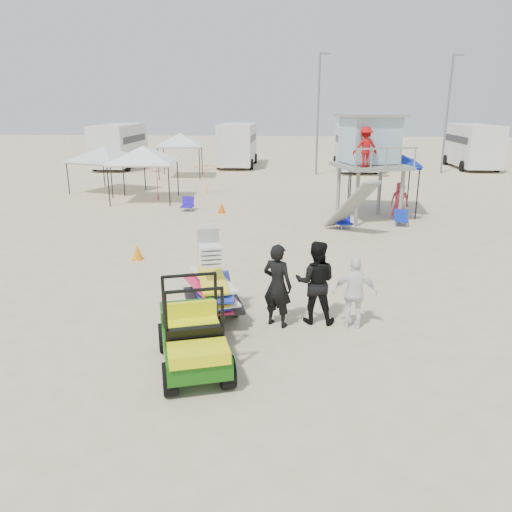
# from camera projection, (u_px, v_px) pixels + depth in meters

# --- Properties ---
(ground) EXTENTS (140.00, 140.00, 0.00)m
(ground) POSITION_uv_depth(u_px,v_px,m) (218.00, 367.00, 9.46)
(ground) COLOR beige
(ground) RESTS_ON ground
(utility_cart) EXTENTS (1.72, 2.48, 1.71)m
(utility_cart) POSITION_uv_depth(u_px,v_px,m) (192.00, 329.00, 9.20)
(utility_cart) COLOR #13540D
(utility_cart) RESTS_ON ground
(surf_trailer) EXTENTS (1.65, 2.33, 1.95)m
(surf_trailer) POSITION_uv_depth(u_px,v_px,m) (212.00, 286.00, 11.42)
(surf_trailer) COLOR black
(surf_trailer) RESTS_ON ground
(man_left) EXTENTS (0.82, 0.71, 1.90)m
(man_left) POSITION_uv_depth(u_px,v_px,m) (277.00, 285.00, 10.99)
(man_left) COLOR black
(man_left) RESTS_ON ground
(man_mid) EXTENTS (0.99, 0.80, 1.91)m
(man_mid) POSITION_uv_depth(u_px,v_px,m) (316.00, 282.00, 11.17)
(man_mid) COLOR black
(man_mid) RESTS_ON ground
(man_right) EXTENTS (0.99, 0.47, 1.64)m
(man_right) POSITION_uv_depth(u_px,v_px,m) (355.00, 293.00, 10.91)
(man_right) COLOR white
(man_right) RESTS_ON ground
(lifeguard_tower) EXTENTS (3.34, 3.34, 4.28)m
(lifeguard_tower) POSITION_uv_depth(u_px,v_px,m) (370.00, 144.00, 20.62)
(lifeguard_tower) COLOR gray
(lifeguard_tower) RESTS_ON ground
(canopy_blue) EXTENTS (3.23, 3.23, 3.41)m
(canopy_blue) POSITION_uv_depth(u_px,v_px,m) (384.00, 148.00, 22.23)
(canopy_blue) COLOR black
(canopy_blue) RESTS_ON ground
(canopy_white_a) EXTENTS (3.30, 3.30, 3.17)m
(canopy_white_a) POSITION_uv_depth(u_px,v_px,m) (143.00, 149.00, 24.89)
(canopy_white_a) COLOR black
(canopy_white_a) RESTS_ON ground
(canopy_white_b) EXTENTS (3.94, 3.94, 2.96)m
(canopy_white_b) POSITION_uv_depth(u_px,v_px,m) (105.00, 149.00, 27.41)
(canopy_white_b) COLOR black
(canopy_white_b) RESTS_ON ground
(canopy_white_c) EXTENTS (3.11, 3.11, 3.32)m
(canopy_white_c) POSITION_uv_depth(u_px,v_px,m) (180.00, 135.00, 32.97)
(canopy_white_c) COLOR black
(canopy_white_c) RESTS_ON ground
(umbrella_a) EXTENTS (2.13, 2.17, 1.87)m
(umbrella_a) POSITION_uv_depth(u_px,v_px,m) (157.00, 182.00, 25.47)
(umbrella_a) COLOR red
(umbrella_a) RESTS_ON ground
(umbrella_b) EXTENTS (2.00, 2.03, 1.64)m
(umbrella_b) POSITION_uv_depth(u_px,v_px,m) (206.00, 179.00, 27.39)
(umbrella_b) COLOR #FEA516
(umbrella_b) RESTS_ON ground
(cone_near) EXTENTS (0.34, 0.34, 0.50)m
(cone_near) POSITION_uv_depth(u_px,v_px,m) (137.00, 252.00, 15.91)
(cone_near) COLOR orange
(cone_near) RESTS_ON ground
(cone_far) EXTENTS (0.34, 0.34, 0.50)m
(cone_far) POSITION_uv_depth(u_px,v_px,m) (222.00, 207.00, 22.71)
(cone_far) COLOR #FF5B08
(cone_far) RESTS_ON ground
(beach_chair_a) EXTENTS (0.59, 0.63, 0.64)m
(beach_chair_a) POSITION_uv_depth(u_px,v_px,m) (188.00, 204.00, 23.18)
(beach_chair_a) COLOR #2510B5
(beach_chair_a) RESTS_ON ground
(beach_chair_b) EXTENTS (0.69, 0.76, 0.64)m
(beach_chair_b) POSITION_uv_depth(u_px,v_px,m) (344.00, 220.00, 19.91)
(beach_chair_b) COLOR #1018B5
(beach_chair_b) RESTS_ON ground
(beach_chair_c) EXTENTS (0.62, 0.66, 0.64)m
(beach_chair_c) POSITION_uv_depth(u_px,v_px,m) (401.00, 218.00, 20.36)
(beach_chair_c) COLOR #0F2AA2
(beach_chair_c) RESTS_ON ground
(rv_far_left) EXTENTS (2.64, 6.80, 3.25)m
(rv_far_left) POSITION_uv_depth(u_px,v_px,m) (119.00, 144.00, 38.36)
(rv_far_left) COLOR silver
(rv_far_left) RESTS_ON ground
(rv_mid_left) EXTENTS (2.65, 6.50, 3.25)m
(rv_mid_left) POSITION_uv_depth(u_px,v_px,m) (237.00, 143.00, 39.17)
(rv_mid_left) COLOR silver
(rv_mid_left) RESTS_ON ground
(rv_mid_right) EXTENTS (2.64, 7.00, 3.25)m
(rv_mid_right) POSITION_uv_depth(u_px,v_px,m) (355.00, 145.00, 37.13)
(rv_mid_right) COLOR silver
(rv_mid_right) RESTS_ON ground
(rv_far_right) EXTENTS (2.64, 6.60, 3.25)m
(rv_far_right) POSITION_uv_depth(u_px,v_px,m) (472.00, 144.00, 37.94)
(rv_far_right) COLOR silver
(rv_far_right) RESTS_ON ground
(light_pole_left) EXTENTS (0.14, 0.14, 8.00)m
(light_pole_left) POSITION_uv_depth(u_px,v_px,m) (318.00, 115.00, 33.83)
(light_pole_left) COLOR slate
(light_pole_left) RESTS_ON ground
(light_pole_right) EXTENTS (0.14, 0.14, 8.00)m
(light_pole_right) POSITION_uv_depth(u_px,v_px,m) (447.00, 115.00, 34.64)
(light_pole_right) COLOR slate
(light_pole_right) RESTS_ON ground
(distant_beachgoers) EXTENTS (2.26, 13.40, 1.61)m
(distant_beachgoers) POSITION_uv_depth(u_px,v_px,m) (392.00, 183.00, 26.15)
(distant_beachgoers) COLOR #C23748
(distant_beachgoers) RESTS_ON ground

